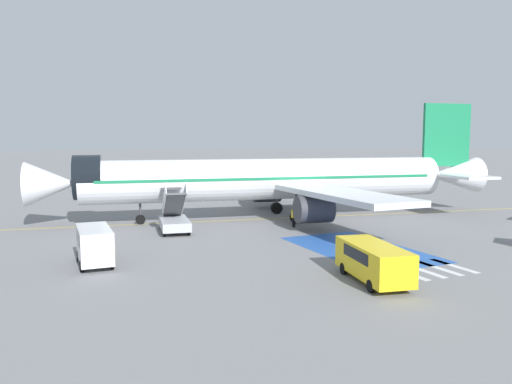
{
  "coord_description": "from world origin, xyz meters",
  "views": [
    {
      "loc": [
        -20.73,
        -42.09,
        7.48
      ],
      "look_at": [
        -3.21,
        -3.06,
        2.9
      ],
      "focal_mm": 35.0,
      "sensor_mm": 36.0,
      "label": 1
    }
  ],
  "objects_px": {
    "service_van_2": "(373,259)",
    "ground_crew_0": "(318,211)",
    "boarding_stairs_forward": "(174,219)",
    "airliner": "(276,179)",
    "fuel_tanker": "(251,179)",
    "service_van_0": "(94,243)",
    "ground_crew_1": "(294,216)"
  },
  "relations": [
    {
      "from": "service_van_2",
      "to": "ground_crew_1",
      "type": "bearing_deg",
      "value": -92.58
    },
    {
      "from": "fuel_tanker",
      "to": "ground_crew_1",
      "type": "relative_size",
      "value": 6.13
    },
    {
      "from": "boarding_stairs_forward",
      "to": "ground_crew_0",
      "type": "xyz_separation_m",
      "value": [
        13.04,
        -0.73,
        -0.0
      ]
    },
    {
      "from": "airliner",
      "to": "service_van_2",
      "type": "distance_m",
      "value": 21.47
    },
    {
      "from": "service_van_2",
      "to": "service_van_0",
      "type": "bearing_deg",
      "value": -25.58
    },
    {
      "from": "airliner",
      "to": "fuel_tanker",
      "type": "height_order",
      "value": "airliner"
    },
    {
      "from": "fuel_tanker",
      "to": "ground_crew_1",
      "type": "height_order",
      "value": "fuel_tanker"
    },
    {
      "from": "service_van_0",
      "to": "ground_crew_1",
      "type": "distance_m",
      "value": 17.99
    },
    {
      "from": "ground_crew_1",
      "to": "service_van_0",
      "type": "bearing_deg",
      "value": -169.6
    },
    {
      "from": "boarding_stairs_forward",
      "to": "fuel_tanker",
      "type": "relative_size",
      "value": 0.52
    },
    {
      "from": "ground_crew_0",
      "to": "ground_crew_1",
      "type": "distance_m",
      "value": 3.52
    },
    {
      "from": "service_van_0",
      "to": "airliner",
      "type": "bearing_deg",
      "value": 33.65
    },
    {
      "from": "boarding_stairs_forward",
      "to": "fuel_tanker",
      "type": "height_order",
      "value": "boarding_stairs_forward"
    },
    {
      "from": "service_van_2",
      "to": "ground_crew_0",
      "type": "distance_m",
      "value": 18.75
    },
    {
      "from": "ground_crew_0",
      "to": "service_van_2",
      "type": "bearing_deg",
      "value": -61.42
    },
    {
      "from": "service_van_2",
      "to": "ground_crew_0",
      "type": "xyz_separation_m",
      "value": [
        7.19,
        17.31,
        -0.19
      ]
    },
    {
      "from": "airliner",
      "to": "boarding_stairs_forward",
      "type": "bearing_deg",
      "value": 114.13
    },
    {
      "from": "ground_crew_0",
      "to": "airliner",
      "type": "bearing_deg",
      "value": 177.07
    },
    {
      "from": "service_van_2",
      "to": "ground_crew_1",
      "type": "height_order",
      "value": "service_van_2"
    },
    {
      "from": "ground_crew_1",
      "to": "airliner",
      "type": "bearing_deg",
      "value": 71.66
    },
    {
      "from": "fuel_tanker",
      "to": "service_van_0",
      "type": "bearing_deg",
      "value": 137.69
    },
    {
      "from": "service_van_0",
      "to": "service_van_2",
      "type": "xyz_separation_m",
      "value": [
        12.92,
        -9.69,
        -0.13
      ]
    },
    {
      "from": "service_van_0",
      "to": "service_van_2",
      "type": "distance_m",
      "value": 16.15
    },
    {
      "from": "ground_crew_0",
      "to": "ground_crew_1",
      "type": "height_order",
      "value": "ground_crew_0"
    },
    {
      "from": "service_van_0",
      "to": "boarding_stairs_forward",
      "type": "bearing_deg",
      "value": 51.08
    },
    {
      "from": "airliner",
      "to": "service_van_0",
      "type": "xyz_separation_m",
      "value": [
        -17.57,
        -11.12,
        -2.38
      ]
    },
    {
      "from": "boarding_stairs_forward",
      "to": "service_van_2",
      "type": "height_order",
      "value": "boarding_stairs_forward"
    },
    {
      "from": "ground_crew_0",
      "to": "boarding_stairs_forward",
      "type": "bearing_deg",
      "value": -132.05
    },
    {
      "from": "airliner",
      "to": "fuel_tanker",
      "type": "relative_size",
      "value": 4.12
    },
    {
      "from": "fuel_tanker",
      "to": "airliner",
      "type": "bearing_deg",
      "value": 156.2
    },
    {
      "from": "boarding_stairs_forward",
      "to": "ground_crew_1",
      "type": "bearing_deg",
      "value": -2.65
    },
    {
      "from": "service_van_0",
      "to": "ground_crew_1",
      "type": "bearing_deg",
      "value": 21.72
    }
  ]
}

